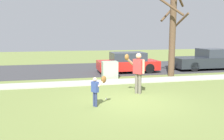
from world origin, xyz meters
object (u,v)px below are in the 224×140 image
object	(u,v)px
person_child	(97,87)
parked_hatchback_red	(128,63)
person_adult	(137,69)
utility_cabinet	(110,70)
baseball	(106,99)
parked_pickup_dark	(209,60)
street_tree_near	(173,32)

from	to	relation	value
person_child	parked_hatchback_red	xyz separation A→B (m)	(3.20, 7.03, -0.05)
person_adult	person_child	bearing A→B (deg)	1.23
utility_cabinet	parked_hatchback_red	bearing A→B (deg)	48.60
person_adult	baseball	bearing A→B (deg)	-10.03
person_child	parked_hatchback_red	distance (m)	7.73
person_adult	baseball	xyz separation A→B (m)	(-1.50, -0.68, -1.04)
person_child	parked_pickup_dark	distance (m)	11.78
baseball	street_tree_near	size ratio (longest dim) A/B	0.01
utility_cabinet	parked_pickup_dark	world-z (taller)	parked_pickup_dark
person_child	baseball	bearing A→B (deg)	22.64
person_child	person_adult	bearing A→B (deg)	1.23
parked_hatchback_red	person_adult	bearing A→B (deg)	77.69
person_adult	parked_hatchback_red	xyz separation A→B (m)	(1.23, 5.61, -0.42)
person_adult	parked_pickup_dark	bearing A→B (deg)	-176.71
baseball	person_child	bearing A→B (deg)	-122.93
utility_cabinet	parked_hatchback_red	distance (m)	2.47
person_adult	baseball	size ratio (longest dim) A/B	23.73
person_adult	utility_cabinet	bearing A→B (deg)	-118.30
person_adult	street_tree_near	bearing A→B (deg)	-167.18
person_child	street_tree_near	bearing A→B (deg)	9.08
person_adult	person_child	world-z (taller)	person_adult
parked_pickup_dark	person_child	bearing A→B (deg)	37.29
parked_hatchback_red	baseball	bearing A→B (deg)	66.60
street_tree_near	parked_hatchback_red	bearing A→B (deg)	139.91
person_child	street_tree_near	world-z (taller)	street_tree_near
street_tree_near	person_child	bearing A→B (deg)	-136.49
person_child	parked_hatchback_red	bearing A→B (deg)	31.09
baseball	parked_pickup_dark	world-z (taller)	parked_pickup_dark
parked_hatchback_red	parked_pickup_dark	size ratio (longest dim) A/B	0.77
person_adult	utility_cabinet	xyz separation A→B (m)	(-0.40, 3.77, -0.58)
baseball	parked_pickup_dark	xyz separation A→B (m)	(8.89, 6.40, 0.64)
person_adult	parked_pickup_dark	world-z (taller)	person_adult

